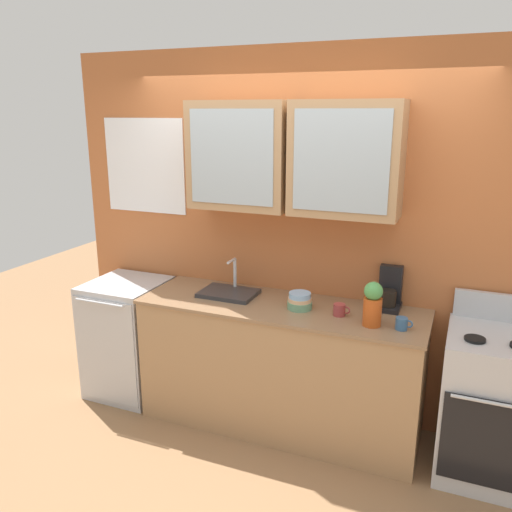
{
  "coord_description": "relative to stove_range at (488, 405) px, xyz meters",
  "views": [
    {
      "loc": [
        1.15,
        -3.23,
        2.25
      ],
      "look_at": [
        -0.19,
        0.0,
        1.27
      ],
      "focal_mm": 36.67,
      "sensor_mm": 36.0,
      "label": 1
    }
  ],
  "objects": [
    {
      "name": "ground_plane",
      "position": [
        -1.38,
        0.0,
        -0.48
      ],
      "size": [
        10.0,
        10.0,
        0.0
      ],
      "primitive_type": "plane",
      "color": "#936B47"
    },
    {
      "name": "cup_near_sink",
      "position": [
        -0.55,
        -0.11,
        0.5
      ],
      "size": [
        0.11,
        0.07,
        0.08
      ],
      "color": "#38608C",
      "rests_on": "counter"
    },
    {
      "name": "vase",
      "position": [
        -0.73,
        -0.12,
        0.61
      ],
      "size": [
        0.12,
        0.12,
        0.29
      ],
      "color": "#BF4C19",
      "rests_on": "counter"
    },
    {
      "name": "stove_range",
      "position": [
        0.0,
        0.0,
        0.0
      ],
      "size": [
        0.56,
        0.65,
        1.12
      ],
      "color": "silver",
      "rests_on": "ground_plane"
    },
    {
      "name": "bowl_stack",
      "position": [
        -1.24,
        -0.01,
        0.52
      ],
      "size": [
        0.17,
        0.17,
        0.11
      ],
      "color": "#669972",
      "rests_on": "counter"
    },
    {
      "name": "coffee_maker",
      "position": [
        -0.68,
        0.24,
        0.57
      ],
      "size": [
        0.17,
        0.2,
        0.29
      ],
      "color": "black",
      "rests_on": "counter"
    },
    {
      "name": "dishwasher",
      "position": [
        -2.69,
        -0.0,
        -0.01
      ],
      "size": [
        0.57,
        0.63,
        0.94
      ],
      "color": "silver",
      "rests_on": "ground_plane"
    },
    {
      "name": "sink_faucet",
      "position": [
        -1.81,
        0.05,
        0.48
      ],
      "size": [
        0.41,
        0.29,
        0.26
      ],
      "color": "#2D2D30",
      "rests_on": "counter"
    },
    {
      "name": "counter",
      "position": [
        -1.38,
        0.0,
        -0.01
      ],
      "size": [
        2.01,
        0.64,
        0.94
      ],
      "color": "#A87F56",
      "rests_on": "ground_plane"
    },
    {
      "name": "cup_near_bowls",
      "position": [
        -0.96,
        -0.03,
        0.5
      ],
      "size": [
        0.11,
        0.08,
        0.08
      ],
      "color": "#993838",
      "rests_on": "counter"
    },
    {
      "name": "back_wall_unit",
      "position": [
        -1.39,
        0.32,
        1.02
      ],
      "size": [
        3.65,
        0.41,
        2.69
      ],
      "color": "#B76638",
      "rests_on": "ground_plane"
    }
  ]
}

